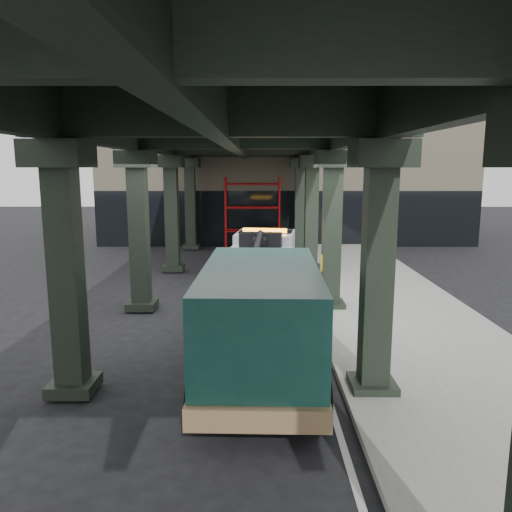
{
  "coord_description": "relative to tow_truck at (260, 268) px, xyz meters",
  "views": [
    {
      "loc": [
        0.3,
        -13.4,
        4.5
      ],
      "look_at": [
        0.24,
        2.35,
        1.7
      ],
      "focal_mm": 35.0,
      "sensor_mm": 36.0,
      "label": 1
    }
  ],
  "objects": [
    {
      "name": "lane_stripe",
      "position": [
        1.34,
        -0.96,
        -1.19
      ],
      "size": [
        0.12,
        38.0,
        0.01
      ],
      "primitive_type": "cube",
      "color": "silver",
      "rests_on": "ground"
    },
    {
      "name": "sidewalk",
      "position": [
        4.14,
        -0.96,
        -1.12
      ],
      "size": [
        5.0,
        40.0,
        0.15
      ],
      "primitive_type": "cube",
      "color": "gray",
      "rests_on": "ground"
    },
    {
      "name": "ground",
      "position": [
        -0.36,
        -2.96,
        -1.19
      ],
      "size": [
        90.0,
        90.0,
        0.0
      ],
      "primitive_type": "plane",
      "color": "black",
      "rests_on": "ground"
    },
    {
      "name": "viaduct",
      "position": [
        -0.76,
        -0.96,
        4.27
      ],
      "size": [
        7.4,
        32.0,
        6.4
      ],
      "color": "black",
      "rests_on": "ground"
    },
    {
      "name": "towed_van",
      "position": [
        0.0,
        -6.23,
        0.17
      ],
      "size": [
        2.65,
        6.32,
        2.54
      ],
      "rotation": [
        0.0,
        0.0,
        -0.02
      ],
      "color": "#13453D",
      "rests_on": "ground"
    },
    {
      "name": "tow_truck",
      "position": [
        0.0,
        0.0,
        0.0
      ],
      "size": [
        2.91,
        7.63,
        2.44
      ],
      "rotation": [
        0.0,
        0.0,
        -0.12
      ],
      "color": "black",
      "rests_on": "ground"
    },
    {
      "name": "building",
      "position": [
        1.64,
        17.04,
        2.81
      ],
      "size": [
        22.0,
        10.0,
        8.0
      ],
      "primitive_type": "cube",
      "color": "#C6B793",
      "rests_on": "ground"
    },
    {
      "name": "scaffolding",
      "position": [
        -0.36,
        11.69,
        0.92
      ],
      "size": [
        3.08,
        0.88,
        4.0
      ],
      "color": "red",
      "rests_on": "ground"
    }
  ]
}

